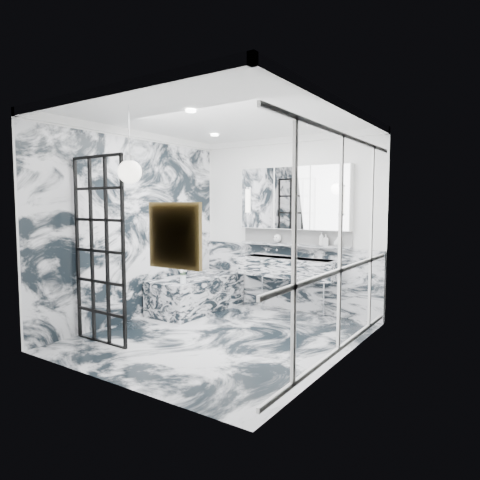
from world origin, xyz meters
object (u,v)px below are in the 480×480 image
Objects in this scene: trough_sink at (288,267)px; bathtub at (197,293)px; mirror_cabinet at (294,198)px; crittall_door at (99,251)px.

trough_sink reaches higher than bathtub.
mirror_cabinet is at bearing 90.00° from trough_sink.
bathtub is (-1.33, -0.66, -0.45)m from trough_sink.
trough_sink is (1.25, 2.61, -0.42)m from crittall_door.
trough_sink is 0.97× the size of bathtub.
mirror_cabinet reaches higher than trough_sink.
mirror_cabinet reaches higher than bathtub.
trough_sink is at bearing 26.48° from bathtub.
mirror_cabinet is 2.20m from bathtub.
trough_sink is 1.10m from mirror_cabinet.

